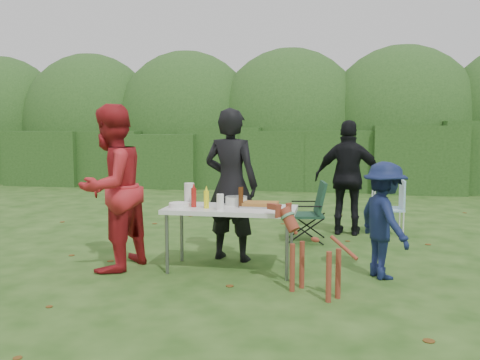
% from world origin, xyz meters
% --- Properties ---
extents(ground, '(80.00, 80.00, 0.00)m').
position_xyz_m(ground, '(0.00, 0.00, 0.00)').
color(ground, '#1E4211').
extents(hedge_row, '(22.00, 1.40, 1.70)m').
position_xyz_m(hedge_row, '(0.00, 8.00, 0.85)').
color(hedge_row, '#23471C').
rests_on(hedge_row, ground).
extents(shrub_backdrop, '(20.00, 2.60, 3.20)m').
position_xyz_m(shrub_backdrop, '(0.00, 9.60, 1.60)').
color(shrub_backdrop, '#3D6628').
rests_on(shrub_backdrop, ground).
extents(folding_table, '(1.50, 0.70, 0.74)m').
position_xyz_m(folding_table, '(0.19, 0.04, 0.69)').
color(folding_table, silver).
rests_on(folding_table, ground).
extents(person_cook, '(0.77, 0.58, 1.90)m').
position_xyz_m(person_cook, '(0.10, 0.51, 0.95)').
color(person_cook, black).
rests_on(person_cook, ground).
extents(person_red_jacket, '(0.94, 1.09, 1.92)m').
position_xyz_m(person_red_jacket, '(-1.18, -0.18, 0.96)').
color(person_red_jacket, '#B01E24').
rests_on(person_red_jacket, ground).
extents(person_black_puffy, '(1.08, 0.54, 1.77)m').
position_xyz_m(person_black_puffy, '(1.58, 2.31, 0.88)').
color(person_black_puffy, black).
rests_on(person_black_puffy, ground).
extents(child, '(0.79, 0.96, 1.29)m').
position_xyz_m(child, '(1.91, 0.07, 0.64)').
color(child, '#111C43').
rests_on(child, ground).
extents(dog, '(0.94, 0.80, 0.85)m').
position_xyz_m(dog, '(1.19, -0.66, 0.42)').
color(dog, brown).
rests_on(dog, ground).
extents(camping_chair, '(0.64, 0.64, 0.89)m').
position_xyz_m(camping_chair, '(0.96, 1.69, 0.44)').
color(camping_chair, '#1C3F2D').
rests_on(camping_chair, ground).
extents(lawn_chair, '(0.53, 0.53, 0.86)m').
position_xyz_m(lawn_chair, '(2.18, 2.47, 0.43)').
color(lawn_chair, '#54B5EA').
rests_on(lawn_chair, ground).
extents(food_tray, '(0.45, 0.30, 0.02)m').
position_xyz_m(food_tray, '(0.53, 0.14, 0.75)').
color(food_tray, '#B7B7BA').
rests_on(food_tray, folding_table).
extents(focaccia_bread, '(0.40, 0.26, 0.04)m').
position_xyz_m(focaccia_bread, '(0.53, 0.14, 0.78)').
color(focaccia_bread, '#A96D2D').
rests_on(focaccia_bread, food_tray).
extents(mustard_bottle, '(0.06, 0.06, 0.20)m').
position_xyz_m(mustard_bottle, '(-0.07, -0.07, 0.84)').
color(mustard_bottle, yellow).
rests_on(mustard_bottle, folding_table).
extents(ketchup_bottle, '(0.06, 0.06, 0.22)m').
position_xyz_m(ketchup_bottle, '(-0.23, -0.01, 0.85)').
color(ketchup_bottle, '#A81C17').
rests_on(ketchup_bottle, folding_table).
extents(beer_bottle, '(0.06, 0.06, 0.24)m').
position_xyz_m(beer_bottle, '(0.31, 0.04, 0.86)').
color(beer_bottle, '#47230F').
rests_on(beer_bottle, folding_table).
extents(paper_towel_roll, '(0.12, 0.12, 0.26)m').
position_xyz_m(paper_towel_roll, '(-0.33, 0.14, 0.87)').
color(paper_towel_roll, white).
rests_on(paper_towel_roll, folding_table).
extents(cup_stack, '(0.08, 0.08, 0.18)m').
position_xyz_m(cup_stack, '(0.12, -0.17, 0.83)').
color(cup_stack, white).
rests_on(cup_stack, folding_table).
extents(pasta_bowl, '(0.26, 0.26, 0.10)m').
position_xyz_m(pasta_bowl, '(0.22, 0.25, 0.79)').
color(pasta_bowl, silver).
rests_on(pasta_bowl, folding_table).
extents(plate_stack, '(0.24, 0.24, 0.05)m').
position_xyz_m(plate_stack, '(-0.40, -0.04, 0.77)').
color(plate_stack, white).
rests_on(plate_stack, folding_table).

